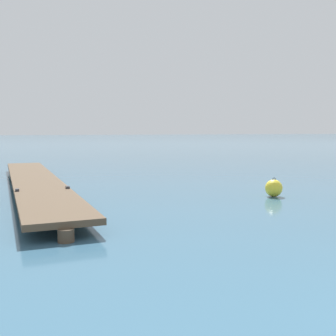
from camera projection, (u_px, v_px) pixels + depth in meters
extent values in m
cube|color=brown|center=(35.00, 181.00, 16.49)|extent=(2.68, 16.88, 0.16)
cylinder|color=#4C3D2D|center=(66.00, 235.00, 8.78)|extent=(0.36, 0.36, 0.29)
cylinder|color=#4C3D2D|center=(42.00, 196.00, 13.93)|extent=(0.36, 0.36, 0.29)
cylinder|color=#4C3D2D|center=(30.00, 178.00, 19.09)|extent=(0.36, 0.36, 0.29)
cylinder|color=#4C3D2D|center=(24.00, 168.00, 24.25)|extent=(0.36, 0.36, 0.29)
cube|color=#333338|center=(17.00, 190.00, 13.08)|extent=(0.13, 0.21, 0.08)
cube|color=#333338|center=(68.00, 187.00, 13.69)|extent=(0.13, 0.21, 0.08)
sphere|color=yellow|center=(274.00, 188.00, 14.75)|extent=(0.63, 0.63, 0.63)
torus|color=black|center=(274.00, 180.00, 14.72)|extent=(0.14, 0.02, 0.14)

